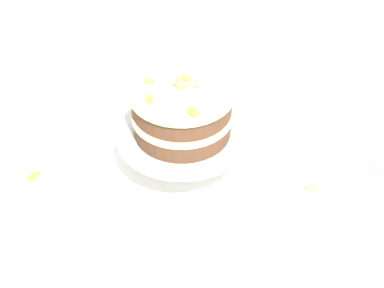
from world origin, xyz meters
name	(u,v)px	position (x,y,z in m)	size (l,w,h in m)	color
dining_table	(197,230)	(0.00, -0.02, 0.65)	(1.40, 1.00, 0.74)	white
linen_napkin	(183,165)	(-0.08, 0.07, 0.74)	(0.32, 0.32, 0.00)	white
cake_stand	(182,137)	(-0.08, 0.07, 0.82)	(0.29, 0.29, 0.10)	silver
layer_cake	(182,110)	(-0.08, 0.07, 0.90)	(0.22, 0.22, 0.12)	brown
teacup	(71,185)	(-0.24, -0.13, 0.77)	(0.12, 0.12, 0.06)	white
loose_petal_0	(34,176)	(-0.35, -0.13, 0.74)	(0.04, 0.02, 0.01)	orange
loose_petal_1	(311,188)	(0.20, 0.14, 0.74)	(0.04, 0.02, 0.00)	#E56B51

